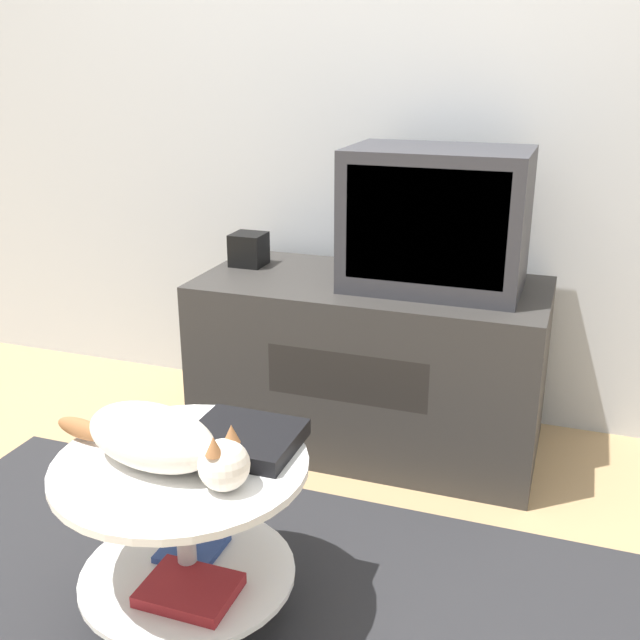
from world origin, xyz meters
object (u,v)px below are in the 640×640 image
tv (436,219)px  dvd_box (244,439)px  speaker (249,249)px  cat (160,440)px

tv → dvd_box: (-0.24, -0.91, -0.34)m
speaker → dvd_box: (0.42, -0.96, -0.18)m
tv → cat: bearing=-109.3°
tv → dvd_box: size_ratio=2.26×
tv → dvd_box: tv is taller
speaker → cat: (0.29, -1.10, -0.13)m
speaker → dvd_box: 1.06m
speaker → cat: bearing=-75.1°
dvd_box → cat: bearing=-132.4°
cat → speaker: bearing=115.1°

